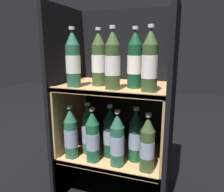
% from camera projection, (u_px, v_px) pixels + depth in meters
% --- Properties ---
extents(fridge_back_wall, '(0.57, 0.02, 0.99)m').
position_uv_depth(fridge_back_wall, '(125.00, 97.00, 1.30)').
color(fridge_back_wall, black).
rests_on(fridge_back_wall, ground_plane).
extents(fridge_side_left, '(0.02, 0.40, 0.99)m').
position_uv_depth(fridge_side_left, '(68.00, 101.00, 1.21)').
color(fridge_side_left, black).
rests_on(fridge_side_left, ground_plane).
extents(fridge_side_right, '(0.02, 0.40, 0.99)m').
position_uv_depth(fridge_side_right, '(171.00, 111.00, 1.04)').
color(fridge_side_right, black).
rests_on(fridge_side_right, ground_plane).
extents(shelf_lower, '(0.53, 0.36, 0.24)m').
position_uv_depth(shelf_lower, '(115.00, 161.00, 1.19)').
color(shelf_lower, tan).
rests_on(shelf_lower, ground_plane).
extents(shelf_upper, '(0.53, 0.36, 0.61)m').
position_uv_depth(shelf_upper, '(115.00, 119.00, 1.14)').
color(shelf_upper, tan).
rests_on(shelf_upper, ground_plane).
extents(bottle_upper_front_0, '(0.07, 0.07, 0.28)m').
position_uv_depth(bottle_upper_front_0, '(73.00, 61.00, 1.01)').
color(bottle_upper_front_0, '#285B42').
rests_on(bottle_upper_front_0, shelf_upper).
extents(bottle_upper_front_1, '(0.07, 0.07, 0.28)m').
position_uv_depth(bottle_upper_front_1, '(113.00, 62.00, 0.95)').
color(bottle_upper_front_1, '#384C28').
rests_on(bottle_upper_front_1, shelf_upper).
extents(bottle_upper_front_2, '(0.07, 0.07, 0.28)m').
position_uv_depth(bottle_upper_front_2, '(150.00, 63.00, 0.90)').
color(bottle_upper_front_2, '#384C28').
rests_on(bottle_upper_front_2, shelf_upper).
extents(bottle_upper_back_0, '(0.07, 0.07, 0.28)m').
position_uv_depth(bottle_upper_back_0, '(99.00, 60.00, 1.05)').
color(bottle_upper_back_0, '#384C28').
rests_on(bottle_upper_back_0, shelf_upper).
extents(bottle_upper_back_1, '(0.07, 0.07, 0.28)m').
position_uv_depth(bottle_upper_back_1, '(135.00, 61.00, 0.99)').
color(bottle_upper_back_1, '#144228').
rests_on(bottle_upper_back_1, shelf_upper).
extents(bottle_lower_front_0, '(0.07, 0.07, 0.28)m').
position_uv_depth(bottle_lower_front_0, '(71.00, 135.00, 1.10)').
color(bottle_lower_front_0, '#285B42').
rests_on(bottle_lower_front_0, shelf_lower).
extents(bottle_lower_front_1, '(0.07, 0.07, 0.28)m').
position_uv_depth(bottle_lower_front_1, '(93.00, 138.00, 1.07)').
color(bottle_lower_front_1, '#1E5638').
rests_on(bottle_lower_front_1, shelf_lower).
extents(bottle_lower_front_2, '(0.07, 0.07, 0.28)m').
position_uv_depth(bottle_lower_front_2, '(117.00, 141.00, 1.03)').
color(bottle_lower_front_2, '#285B42').
rests_on(bottle_lower_front_2, shelf_lower).
extents(bottle_lower_front_3, '(0.07, 0.07, 0.28)m').
position_uv_depth(bottle_lower_front_3, '(147.00, 145.00, 0.98)').
color(bottle_lower_front_3, '#384C28').
rests_on(bottle_lower_front_3, shelf_lower).
extents(bottle_lower_back_0, '(0.07, 0.07, 0.28)m').
position_uv_depth(bottle_lower_back_0, '(88.00, 131.00, 1.15)').
color(bottle_lower_back_0, '#285B42').
rests_on(bottle_lower_back_0, shelf_lower).
extents(bottle_lower_back_1, '(0.07, 0.07, 0.28)m').
position_uv_depth(bottle_lower_back_1, '(110.00, 133.00, 1.12)').
color(bottle_lower_back_1, '#144228').
rests_on(bottle_lower_back_1, shelf_lower).
extents(bottle_lower_back_2, '(0.07, 0.07, 0.28)m').
position_uv_depth(bottle_lower_back_2, '(136.00, 137.00, 1.07)').
color(bottle_lower_back_2, '#194C2D').
rests_on(bottle_lower_back_2, shelf_lower).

